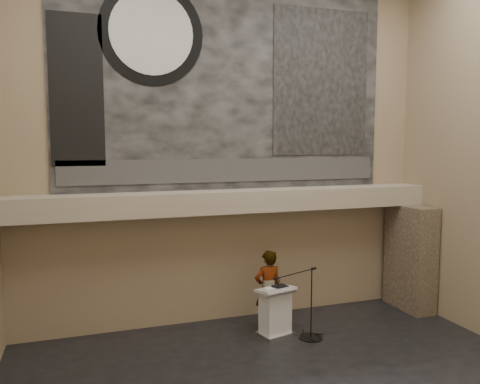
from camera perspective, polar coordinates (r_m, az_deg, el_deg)
name	(u,v)px	position (r m, az deg, el deg)	size (l,w,h in m)	color
wall_back	(229,145)	(11.19, -1.32, 5.75)	(10.00, 0.02, 8.50)	#91805C
soffit	(234,201)	(10.89, -0.68, -1.11)	(10.00, 0.80, 0.50)	gray
sprinkler_left	(167,217)	(10.50, -8.93, -2.98)	(0.04, 0.04, 0.06)	#B2893D
sprinkler_right	(309,210)	(11.61, 8.36, -2.13)	(0.04, 0.04, 0.06)	#B2893D
banner	(229,83)	(11.25, -1.29, 13.15)	(8.00, 0.05, 5.00)	black
banner_text_strip	(230,170)	(11.14, -1.21, 2.66)	(7.76, 0.02, 0.55)	#313131
banner_clock_rim	(152,33)	(10.99, -10.72, 18.53)	(2.30, 2.30, 0.02)	black
banner_clock_face	(152,33)	(10.97, -10.71, 18.55)	(1.84, 1.84, 0.02)	silver
banner_building_print	(321,83)	(12.16, 9.90, 13.00)	(2.60, 0.02, 3.60)	black
banner_brick_print	(77,90)	(10.67, -19.30, 11.61)	(1.10, 0.02, 3.20)	black
stone_pier	(410,257)	(13.01, 20.04, -7.48)	(0.60, 1.40, 2.70)	#463A2B
lectern	(275,312)	(10.77, 4.31, -14.34)	(0.90, 0.73, 1.14)	silver
binder	(280,286)	(10.64, 4.92, -11.40)	(0.31, 0.25, 0.04)	black
papers	(270,289)	(10.52, 3.68, -11.67)	(0.19, 0.27, 0.01)	silver
speaker_person	(268,290)	(11.05, 3.42, -11.78)	(0.67, 0.44, 1.85)	beige
mic_stand	(310,328)	(10.82, 8.50, -16.08)	(1.34, 0.70, 1.60)	black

